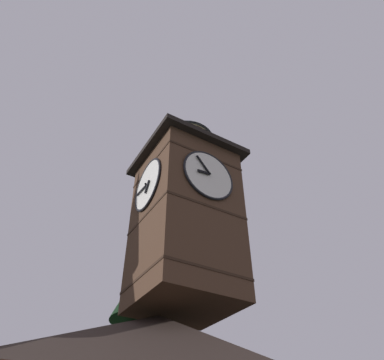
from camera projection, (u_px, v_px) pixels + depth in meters
name	position (u px, v px, depth m)	size (l,w,h in m)	color
clock_tower	(185.00, 208.00, 15.82)	(4.33, 4.33, 9.67)	#4C3323
pine_tree_behind	(147.00, 332.00, 20.27)	(6.58, 6.58, 20.16)	#473323
moon	(166.00, 323.00, 47.32)	(1.82, 1.82, 1.82)	silver
flying_bird_high	(221.00, 157.00, 23.92)	(0.62, 0.20, 0.15)	black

